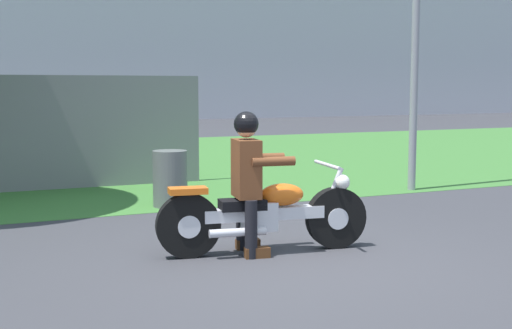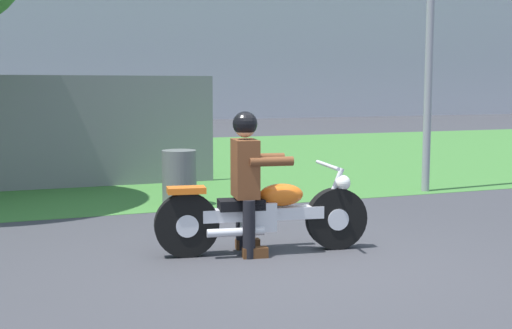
% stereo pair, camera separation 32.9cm
% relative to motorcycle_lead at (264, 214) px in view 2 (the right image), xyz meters
% --- Properties ---
extents(ground, '(120.00, 120.00, 0.00)m').
position_rel_motorcycle_lead_xyz_m(ground, '(0.05, -0.58, -0.38)').
color(ground, '#38383D').
extents(grass_verge, '(60.00, 12.00, 0.01)m').
position_rel_motorcycle_lead_xyz_m(grass_verge, '(0.05, 8.46, -0.38)').
color(grass_verge, '#3D7533').
rests_on(grass_verge, ground).
extents(motorcycle_lead, '(2.11, 0.66, 0.87)m').
position_rel_motorcycle_lead_xyz_m(motorcycle_lead, '(0.00, 0.00, 0.00)').
color(motorcycle_lead, black).
rests_on(motorcycle_lead, ground).
extents(rider_lead, '(0.59, 0.51, 1.39)m').
position_rel_motorcycle_lead_xyz_m(rider_lead, '(-0.17, 0.03, 0.43)').
color(rider_lead, black).
rests_on(rider_lead, ground).
extents(trash_can, '(0.47, 0.47, 0.76)m').
position_rel_motorcycle_lead_xyz_m(trash_can, '(-0.12, 2.85, -0.00)').
color(trash_can, '#595E5B').
rests_on(trash_can, ground).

